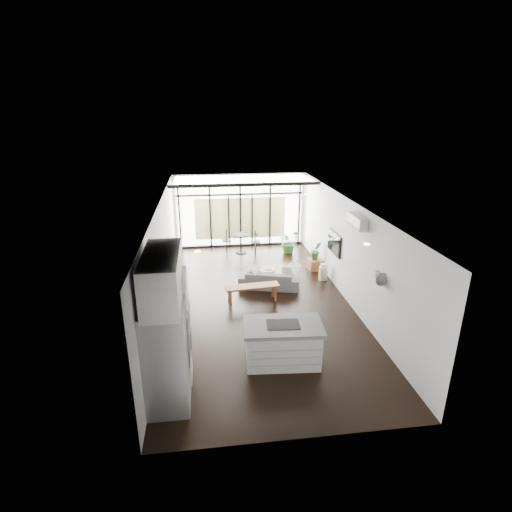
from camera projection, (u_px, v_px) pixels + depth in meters
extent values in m
cube|color=black|center=(257.00, 302.00, 11.16)|extent=(5.00, 10.00, 0.00)
cube|color=silver|center=(258.00, 203.00, 10.19)|extent=(5.00, 10.00, 0.00)
cube|color=silver|center=(162.00, 259.00, 10.37)|extent=(0.02, 10.00, 2.80)
cube|color=silver|center=(347.00, 251.00, 10.98)|extent=(0.02, 10.00, 2.80)
cube|color=silver|center=(240.00, 210.00, 15.33)|extent=(5.00, 0.02, 2.80)
cube|color=silver|center=(302.00, 367.00, 6.03)|extent=(5.00, 0.02, 2.80)
cube|color=black|center=(240.00, 211.00, 15.22)|extent=(5.00, 0.20, 2.80)
cube|color=silver|center=(242.00, 179.00, 13.92)|extent=(4.70, 1.90, 0.06)
cube|color=#F5E59E|center=(240.00, 218.00, 15.39)|extent=(3.50, 0.02, 1.60)
cube|color=white|center=(283.00, 343.00, 8.36)|extent=(1.70, 1.09, 0.89)
cube|color=black|center=(283.00, 324.00, 8.21)|extent=(0.71, 0.50, 0.01)
cube|color=gray|center=(166.00, 357.00, 6.98)|extent=(0.77, 0.96, 1.98)
cube|color=white|center=(174.00, 328.00, 7.59)|extent=(0.59, 0.62, 2.29)
cube|color=white|center=(162.00, 277.00, 6.83)|extent=(0.62, 1.75, 0.86)
cone|color=silver|center=(255.00, 271.00, 7.95)|extent=(0.26, 0.26, 0.18)
cone|color=silver|center=(295.00, 269.00, 8.05)|extent=(0.26, 0.26, 0.18)
imported|color=#525355|center=(269.00, 276.00, 11.95)|extent=(1.86, 0.99, 0.70)
cube|color=brown|center=(252.00, 293.00, 11.10)|extent=(1.52, 0.52, 0.48)
cylinder|color=beige|center=(267.00, 275.00, 12.46)|extent=(0.59, 0.59, 0.39)
cube|color=brown|center=(315.00, 264.00, 13.36)|extent=(0.50, 0.50, 0.35)
imported|color=#255F24|center=(289.00, 244.00, 14.86)|extent=(0.97, 1.02, 0.64)
imported|color=#255F24|center=(316.00, 256.00, 13.25)|extent=(0.44, 0.67, 0.28)
cylinder|color=beige|center=(323.00, 272.00, 12.50)|extent=(0.28, 0.28, 0.54)
cube|color=black|center=(241.00, 244.00, 14.86)|extent=(1.45, 0.95, 0.65)
cube|color=black|center=(334.00, 243.00, 11.94)|extent=(0.05, 1.10, 0.65)
cube|color=silver|center=(357.00, 221.00, 9.86)|extent=(0.22, 0.90, 0.30)
cube|color=black|center=(161.00, 260.00, 9.86)|extent=(0.04, 0.70, 0.90)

